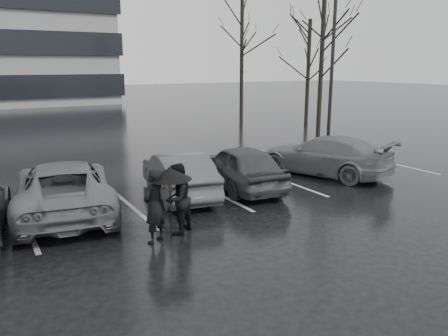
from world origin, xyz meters
The scene contains 13 objects.
ground centered at (0.00, 0.00, 0.00)m, with size 160.00×160.00×0.00m, color black.
car_main centered at (1.59, 2.28, 0.73)m, with size 1.72×4.28×1.46m, color black.
car_west_a centered at (-0.56, 2.48, 0.69)m, with size 1.47×4.22×1.39m, color #2A2A2C.
car_west_b centered at (-3.95, 2.53, 0.74)m, with size 2.45×5.30×1.47m, color #474749.
car_east centered at (5.27, 2.27, 0.72)m, with size 2.03×4.99×1.45m, color #474749.
pedestrian_left centered at (-2.56, -0.61, 0.87)m, with size 0.63×0.41×1.73m, color black.
pedestrian_right centered at (-1.87, -0.34, 0.86)m, with size 0.84×0.65×1.73m, color black.
umbrella centered at (-2.17, -0.62, 1.58)m, with size 1.03×1.03×1.74m.
lamp_post centered at (9.25, 6.26, 4.39)m, with size 0.52×0.52×9.59m.
stall_stripes centered at (-0.80, 2.50, 0.00)m, with size 19.72×5.00×0.00m.
tree_east centered at (12.00, 10.00, 4.00)m, with size 0.26×0.26×8.00m, color black.
tree_ne centered at (14.50, 14.00, 3.50)m, with size 0.26×0.26×7.00m, color black.
tree_north centered at (11.00, 17.00, 4.25)m, with size 0.26×0.26×8.50m, color black.
Camera 1 is at (-5.95, -9.55, 3.99)m, focal length 35.00 mm.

